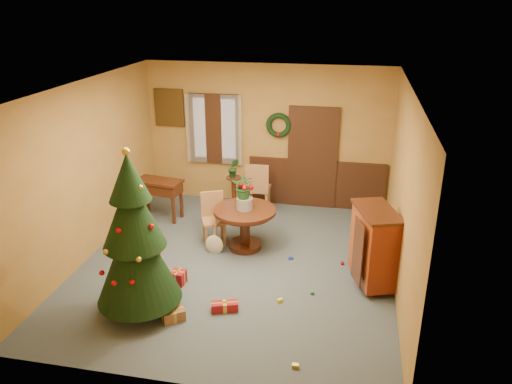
% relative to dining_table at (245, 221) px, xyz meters
% --- Properties ---
extents(room_envelope, '(5.50, 5.50, 5.50)m').
position_rel_dining_table_xyz_m(room_envelope, '(0.20, 2.10, 0.60)').
color(room_envelope, '#3B4655').
rests_on(room_envelope, ground).
extents(dining_table, '(1.07, 1.07, 0.74)m').
position_rel_dining_table_xyz_m(dining_table, '(0.00, 0.00, 0.00)').
color(dining_table, black).
rests_on(dining_table, floor).
extents(urn, '(0.28, 0.28, 0.20)m').
position_rel_dining_table_xyz_m(urn, '(-0.00, 0.00, 0.32)').
color(urn, slate).
rests_on(urn, dining_table).
extents(centerpiece_plant, '(0.38, 0.33, 0.43)m').
position_rel_dining_table_xyz_m(centerpiece_plant, '(-0.00, 0.00, 0.64)').
color(centerpiece_plant, '#1E4C23').
rests_on(centerpiece_plant, urn).
extents(chair_near, '(0.52, 0.52, 0.92)m').
position_rel_dining_table_xyz_m(chair_near, '(-0.61, 0.14, -0.02)').
color(chair_near, brown).
rests_on(chair_near, floor).
extents(chair_far, '(0.48, 0.48, 1.06)m').
position_rel_dining_table_xyz_m(chair_far, '(-0.07, 1.54, 0.05)').
color(chair_far, brown).
rests_on(chair_far, floor).
extents(guitar, '(0.36, 0.50, 0.72)m').
position_rel_dining_table_xyz_m(guitar, '(-0.48, -0.28, -0.15)').
color(guitar, beige).
rests_on(guitar, floor).
extents(plant_stand, '(0.30, 0.30, 0.77)m').
position_rel_dining_table_xyz_m(plant_stand, '(-0.54, 1.41, -0.03)').
color(plant_stand, black).
rests_on(plant_stand, floor).
extents(stand_plant, '(0.25, 0.22, 0.38)m').
position_rel_dining_table_xyz_m(stand_plant, '(-0.54, 1.41, 0.45)').
color(stand_plant, '#19471E').
rests_on(stand_plant, plant_stand).
extents(christmas_tree, '(1.16, 1.16, 2.39)m').
position_rel_dining_table_xyz_m(christmas_tree, '(-1.02, -2.11, 0.62)').
color(christmas_tree, '#382111').
rests_on(christmas_tree, floor).
extents(writing_desk, '(0.95, 0.57, 0.79)m').
position_rel_dining_table_xyz_m(writing_desk, '(-1.91, 0.91, 0.08)').
color(writing_desk, black).
rests_on(writing_desk, floor).
extents(sideboard, '(0.79, 1.07, 1.23)m').
position_rel_dining_table_xyz_m(sideboard, '(2.14, -0.74, 0.14)').
color(sideboard, '#540F09').
rests_on(sideboard, floor).
extents(gift_a, '(0.37, 0.35, 0.16)m').
position_rel_dining_table_xyz_m(gift_a, '(-0.51, -2.22, -0.44)').
color(gift_a, brown).
rests_on(gift_a, floor).
extents(gift_b, '(0.23, 0.23, 0.22)m').
position_rel_dining_table_xyz_m(gift_b, '(-0.75, -1.34, -0.41)').
color(gift_b, maroon).
rests_on(gift_b, floor).
extents(gift_c, '(0.32, 0.29, 0.15)m').
position_rel_dining_table_xyz_m(gift_c, '(-0.94, -1.34, -0.45)').
color(gift_c, brown).
rests_on(gift_c, floor).
extents(gift_d, '(0.40, 0.26, 0.13)m').
position_rel_dining_table_xyz_m(gift_d, '(0.12, -1.88, -0.45)').
color(gift_d, maroon).
rests_on(gift_d, floor).
extents(toy_a, '(0.09, 0.07, 0.05)m').
position_rel_dining_table_xyz_m(toy_a, '(0.84, -0.26, -0.49)').
color(toy_a, '#293FB3').
rests_on(toy_a, floor).
extents(toy_b, '(0.06, 0.06, 0.06)m').
position_rel_dining_table_xyz_m(toy_b, '(1.29, -1.23, -0.49)').
color(toy_b, green).
rests_on(toy_b, floor).
extents(toy_c, '(0.09, 0.09, 0.05)m').
position_rel_dining_table_xyz_m(toy_c, '(0.85, -1.52, -0.49)').
color(toy_c, yellow).
rests_on(toy_c, floor).
extents(toy_d, '(0.06, 0.06, 0.06)m').
position_rel_dining_table_xyz_m(toy_d, '(1.69, -0.26, -0.49)').
color(toy_d, '#B60C10').
rests_on(toy_d, floor).
extents(toy_e, '(0.08, 0.05, 0.05)m').
position_rel_dining_table_xyz_m(toy_e, '(1.24, -2.83, -0.49)').
color(toy_e, gold).
rests_on(toy_e, floor).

